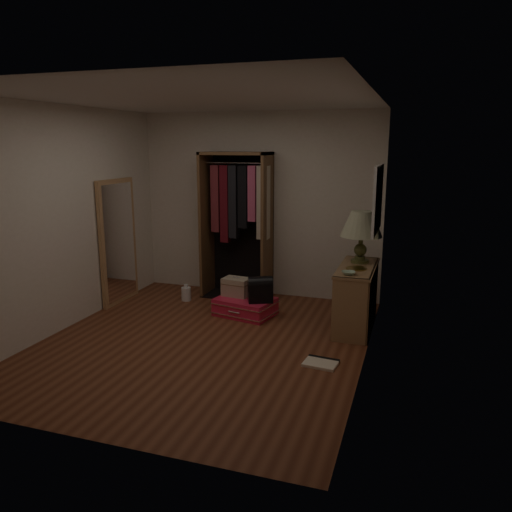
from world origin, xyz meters
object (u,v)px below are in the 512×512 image
Objects in this scene: open_wardrobe at (239,213)px; floor_mirror at (118,242)px; white_jug at (186,294)px; pink_suitcase at (245,307)px; black_bag at (260,289)px; console_bookshelf at (356,294)px; train_case at (236,287)px; table_lamp at (362,225)px.

floor_mirror is at bearing -152.61° from open_wardrobe.
white_jug is (-0.64, -0.46, -1.11)m from open_wardrobe.
black_bag is at bearing -4.60° from pink_suitcase.
black_bag is (2.07, -0.07, -0.46)m from floor_mirror.
black_bag is (0.22, -0.07, 0.28)m from pink_suitcase.
open_wardrobe is (-1.75, 0.73, 0.81)m from console_bookshelf.
floor_mirror reaches higher than console_bookshelf.
floor_mirror reaches higher than train_case.
table_lamp is at bearing -10.29° from black_bag.
console_bookshelf is at bearing 0.76° from floor_mirror.
console_bookshelf is at bearing -6.35° from white_jug.
open_wardrobe is 1.36m from white_jug.
train_case is at bearing -73.45° from open_wardrobe.
pink_suitcase is at bearing -21.79° from train_case.
open_wardrobe reaches higher than pink_suitcase.
train_case is at bearing 163.30° from pink_suitcase.
floor_mirror is 4.78× the size of black_bag.
open_wardrobe reaches higher than floor_mirror.
pink_suitcase is 1.04m from white_jug.
open_wardrobe reaches higher than train_case.
train_case is at bearing -15.40° from white_jug.
pink_suitcase is (1.84, -0.00, -0.74)m from floor_mirror.
console_bookshelf is at bearing -91.38° from table_lamp.
train_case is at bearing -174.88° from table_lamp.
train_case is 0.41m from black_bag.
console_bookshelf is 1.18m from black_bag.
open_wardrobe reaches higher than black_bag.
black_bag is 1.31m from white_jug.
open_wardrobe is 1.31m from black_bag.
white_jug is at bearing 171.48° from train_case.
white_jug is (0.85, 0.31, -0.75)m from floor_mirror.
open_wardrobe is 1.21× the size of floor_mirror.
console_bookshelf reaches higher than black_bag.
white_jug is at bearing 174.41° from pink_suitcase.
white_jug is (-0.84, 0.23, -0.24)m from train_case.
table_lamp reaches higher than black_bag.
floor_mirror is 4.56× the size of train_case.
white_jug is at bearing 138.61° from black_bag.
table_lamp is at bearing 20.93° from pink_suitcase.
table_lamp is (1.18, 0.29, 0.82)m from black_bag.
black_bag is 1.46m from table_lamp.
black_bag is 0.57× the size of table_lamp.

